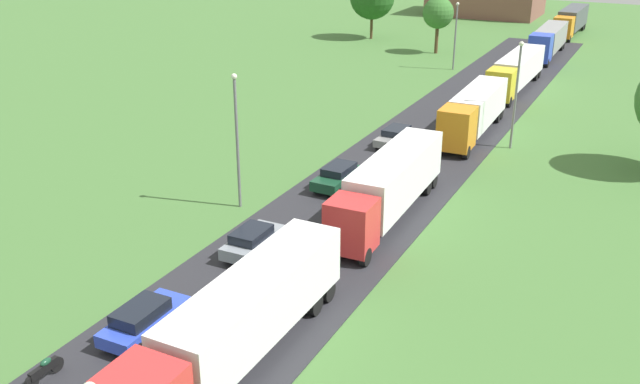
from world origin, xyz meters
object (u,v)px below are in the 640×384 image
at_px(car_second, 144,319).
at_px(car_third, 253,240).
at_px(car_fourth, 338,176).
at_px(lamppost_third, 516,90).
at_px(truck_second, 390,184).
at_px(lamppost_second, 237,135).
at_px(truck_fourth, 516,70).
at_px(lamppost_fourth, 456,32).
at_px(truck_lead, 240,319).
at_px(car_fifth, 395,136).
at_px(motorcycle_courier, 44,370).
at_px(tree_birch, 438,13).
at_px(truck_fifth, 548,40).
at_px(truck_third, 474,111).
at_px(truck_sixth, 571,20).

bearing_deg(car_second, car_third, 88.76).
relative_size(car_fourth, lamppost_third, 0.53).
xyz_separation_m(truck_second, lamppost_second, (-8.93, -2.73, 2.55)).
distance_m(truck_fourth, lamppost_fourth, 10.80).
xyz_separation_m(truck_lead, truck_fourth, (-0.12, 51.15, -0.04)).
bearing_deg(lamppost_fourth, car_fifth, -82.01).
distance_m(car_third, motorcycle_courier, 13.18).
distance_m(car_fourth, lamppost_fourth, 38.67).
xyz_separation_m(car_fifth, tree_birch, (-8.71, 36.48, 4.18)).
bearing_deg(motorcycle_courier, truck_fifth, 85.36).
bearing_deg(truck_second, lamppost_fourth, 101.74).
height_order(motorcycle_courier, lamppost_fourth, lamppost_fourth).
height_order(truck_third, lamppost_fourth, lamppost_fourth).
relative_size(truck_fifth, car_second, 3.16).
xyz_separation_m(motorcycle_courier, lamppost_second, (-2.58, 18.21, 4.18)).
bearing_deg(lamppost_second, lamppost_third, 56.68).
distance_m(truck_fifth, car_fourth, 50.52).
relative_size(truck_second, lamppost_second, 1.59).
bearing_deg(car_third, truck_lead, -60.94).
bearing_deg(truck_lead, truck_second, 89.92).
height_order(car_fourth, car_fifth, car_fourth).
height_order(car_second, motorcycle_courier, car_second).
bearing_deg(truck_third, car_second, -98.28).
height_order(truck_second, car_third, truck_second).
distance_m(truck_lead, car_third, 9.78).
distance_m(car_fourth, motorcycle_courier, 23.87).
distance_m(truck_fourth, lamppost_second, 38.65).
height_order(truck_second, truck_third, truck_second).
distance_m(truck_fifth, lamppost_third, 37.10).
xyz_separation_m(truck_second, truck_third, (0.12, 18.08, -0.05)).
relative_size(lamppost_third, tree_birch, 1.19).
bearing_deg(truck_lead, car_third, 119.06).
bearing_deg(truck_third, tree_birch, 113.23).
height_order(truck_fifth, car_second, truck_fifth).
bearing_deg(truck_fifth, car_second, -93.77).
bearing_deg(truck_fourth, truck_third, -89.08).
distance_m(truck_fifth, lamppost_fourth, 14.68).
height_order(truck_lead, car_second, truck_lead).
bearing_deg(truck_third, truck_second, -90.39).
relative_size(truck_third, lamppost_fourth, 1.73).
relative_size(car_second, lamppost_fourth, 0.59).
bearing_deg(truck_sixth, car_third, -93.24).
bearing_deg(truck_fifth, truck_fourth, -89.44).
relative_size(car_second, lamppost_second, 0.52).
distance_m(car_second, car_fourth, 19.46).
height_order(truck_lead, tree_birch, tree_birch).
relative_size(truck_fourth, car_second, 3.37).
height_order(truck_second, car_fifth, truck_second).
height_order(truck_fifth, lamppost_fourth, lamppost_fourth).
relative_size(motorcycle_courier, lamppost_fourth, 0.26).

